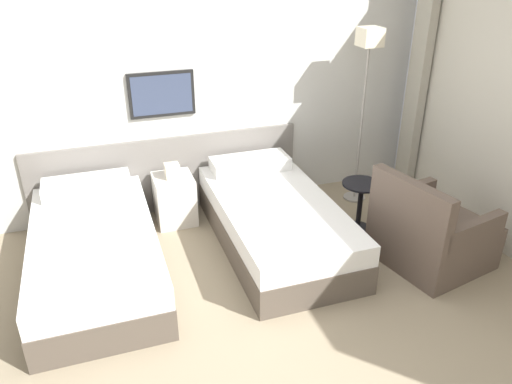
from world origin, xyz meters
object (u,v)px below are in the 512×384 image
Objects in this scene: bed_near_window at (275,220)px; armchair at (430,235)px; bed_near_door at (95,251)px; side_table at (361,197)px; nightstand at (175,198)px; floor_lamp at (367,65)px.

armchair is at bearing -31.76° from bed_near_window.
bed_near_window is (1.62, 0.00, 0.00)m from bed_near_door.
side_table is at bearing 11.19° from armchair.
bed_near_window is 2.01× the size of armchair.
bed_near_door is at bearing 179.35° from side_table.
bed_near_window is 1.40m from armchair.
armchair is at bearing -36.09° from nightstand.
floor_lamp is 3.67× the size of side_table.
floor_lamp is at bearing -4.16° from nightstand.
floor_lamp is (2.00, -0.15, 1.23)m from nightstand.
floor_lamp reaches higher than armchair.
bed_near_window is 1.09m from nightstand.
bed_near_door is 1.07× the size of floor_lamp.
armchair reaches higher than bed_near_window.
bed_near_door is 3.13m from floor_lamp.
armchair reaches higher than side_table.
side_table is at bearing -1.84° from bed_near_window.
bed_near_door is 3.14× the size of nightstand.
armchair reaches higher than nightstand.
bed_near_door is 3.93× the size of side_table.
armchair reaches higher than bed_near_door.
bed_near_window is at bearing 0.00° from bed_near_door.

